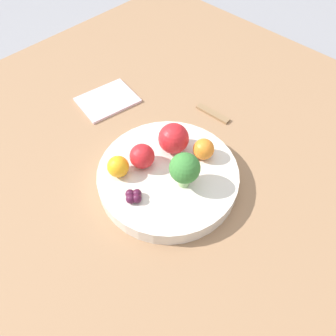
% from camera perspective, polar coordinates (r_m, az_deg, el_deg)
% --- Properties ---
extents(ground_plane, '(6.00, 6.00, 0.00)m').
position_cam_1_polar(ground_plane, '(0.65, 0.00, -3.36)').
color(ground_plane, gray).
extents(table_surface, '(1.20, 1.20, 0.02)m').
position_cam_1_polar(table_surface, '(0.64, 0.00, -2.86)').
color(table_surface, '#936D4C').
rests_on(table_surface, ground_plane).
extents(bowl, '(0.26, 0.26, 0.03)m').
position_cam_1_polar(bowl, '(0.62, 0.00, -1.48)').
color(bowl, silver).
rests_on(bowl, table_surface).
extents(broccoli, '(0.05, 0.05, 0.07)m').
position_cam_1_polar(broccoli, '(0.56, 3.03, -0.06)').
color(broccoli, '#99C17A').
rests_on(broccoli, bowl).
extents(apple_red, '(0.05, 0.05, 0.05)m').
position_cam_1_polar(apple_red, '(0.60, -4.54, 2.06)').
color(apple_red, red).
rests_on(apple_red, bowl).
extents(apple_green, '(0.06, 0.06, 0.06)m').
position_cam_1_polar(apple_green, '(0.62, 0.98, 5.18)').
color(apple_green, red).
rests_on(apple_green, bowl).
extents(orange_front, '(0.04, 0.04, 0.04)m').
position_cam_1_polar(orange_front, '(0.59, -8.68, 0.25)').
color(orange_front, orange).
rests_on(orange_front, bowl).
extents(orange_back, '(0.04, 0.04, 0.04)m').
position_cam_1_polar(orange_back, '(0.62, 6.22, 3.29)').
color(orange_back, orange).
rests_on(orange_back, bowl).
extents(grape_cluster, '(0.03, 0.03, 0.02)m').
position_cam_1_polar(grape_cluster, '(0.57, -5.97, -4.95)').
color(grape_cluster, '#47142D').
rests_on(grape_cluster, bowl).
extents(napkin, '(0.12, 0.14, 0.01)m').
position_cam_1_polar(napkin, '(0.80, -10.48, 11.55)').
color(napkin, beige).
rests_on(napkin, table_surface).
extents(spoon, '(0.08, 0.02, 0.01)m').
position_cam_1_polar(spoon, '(0.76, 7.80, 9.40)').
color(spoon, olive).
rests_on(spoon, table_surface).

